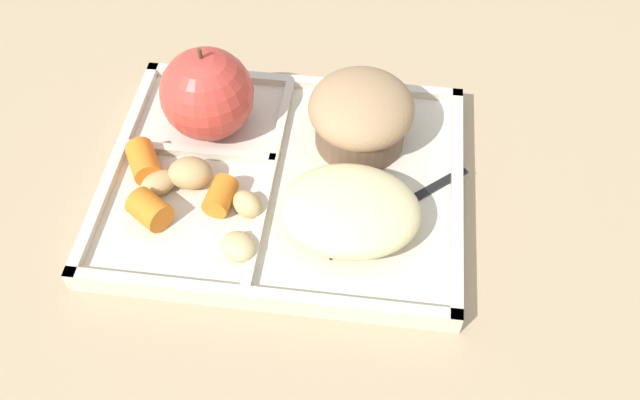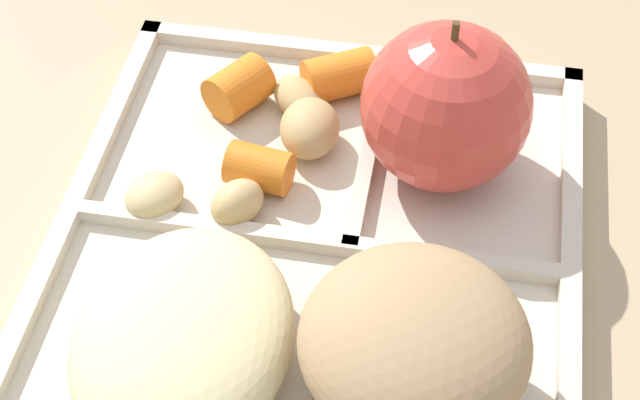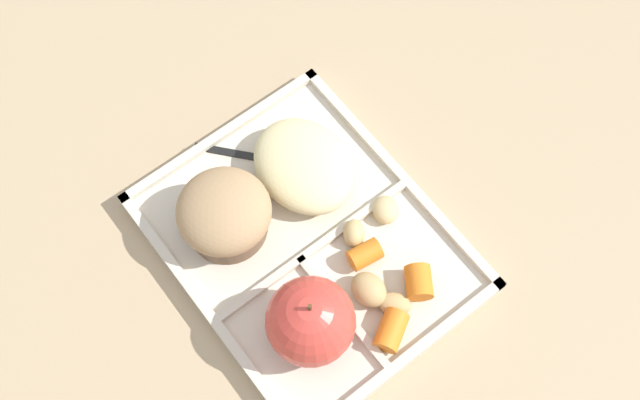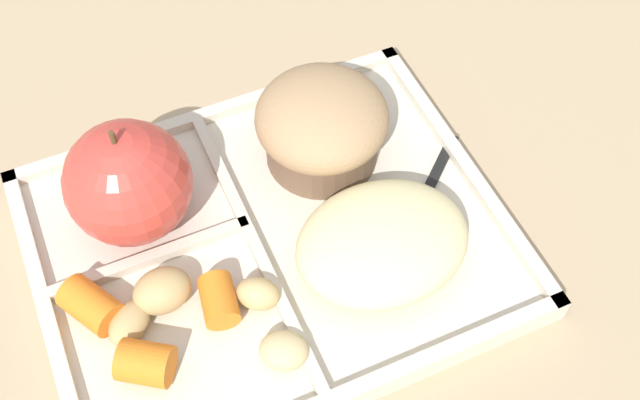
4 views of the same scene
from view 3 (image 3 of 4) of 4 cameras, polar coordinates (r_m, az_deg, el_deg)
The scene contains 16 objects.
ground at distance 0.81m, azimuth -0.89°, elevation -3.34°, with size 6.00×6.00×0.00m, color tan.
lunch_tray at distance 0.81m, azimuth -0.87°, elevation -3.20°, with size 0.31×0.25×0.02m.
green_apple at distance 0.73m, azimuth -0.68°, elevation -8.65°, with size 0.08×0.08×0.09m.
bran_muffin at distance 0.78m, azimuth -6.81°, elevation -1.04°, with size 0.09×0.09×0.07m.
carrot_slice_small at distance 0.79m, azimuth 3.21°, elevation -3.90°, with size 0.02×0.02×0.03m, color orange.
carrot_slice_large at distance 0.76m, azimuth 5.09°, elevation -9.24°, with size 0.02×0.02×0.04m, color orange.
carrot_slice_center at distance 0.78m, azimuth 7.05°, elevation -5.84°, with size 0.03×0.03×0.03m, color orange.
potato_chunk_golden at distance 0.81m, azimuth 4.69°, elevation -0.70°, with size 0.03×0.03×0.02m, color tan.
potato_chunk_corner at distance 0.79m, azimuth 2.43°, elevation -2.37°, with size 0.03×0.02×0.02m, color tan.
potato_chunk_wedge at distance 0.77m, azimuth 5.32°, elevation -7.39°, with size 0.03×0.02×0.02m, color tan.
potato_chunk_large at distance 0.77m, azimuth 3.50°, elevation -6.40°, with size 0.04×0.03×0.03m, color tan.
egg_noodle_pile at distance 0.81m, azimuth -1.17°, elevation 2.45°, with size 0.12×0.09×0.04m, color beige.
meatball_center at distance 0.82m, azimuth -0.07°, elevation 2.40°, with size 0.03×0.03×0.03m, color brown.
meatball_front at distance 0.82m, azimuth -1.89°, elevation 3.12°, with size 0.03×0.03×0.03m, color brown.
meatball_side at distance 0.81m, azimuth -2.38°, elevation 1.94°, with size 0.03×0.03×0.03m, color brown.
plastic_fork at distance 0.84m, azimuth -3.01°, elevation 2.80°, with size 0.12×0.11×0.00m.
Camera 3 is at (-0.23, 0.16, 0.76)m, focal length 44.89 mm.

